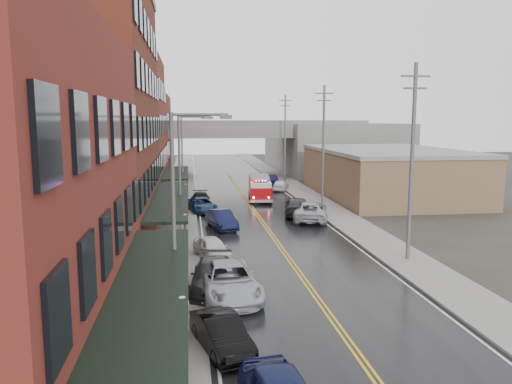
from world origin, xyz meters
TOP-DOWN VIEW (x-y plane):
  - road at (0.00, 30.00)m, footprint 11.00×160.00m
  - sidewalk_left at (-7.30, 30.00)m, footprint 3.00×160.00m
  - sidewalk_right at (7.30, 30.00)m, footprint 3.00×160.00m
  - curb_left at (-5.65, 30.00)m, footprint 0.30×160.00m
  - curb_right at (5.65, 30.00)m, footprint 0.30×160.00m
  - brick_building_b at (-13.30, 23.00)m, footprint 9.00×20.00m
  - brick_building_c at (-13.30, 40.50)m, footprint 9.00×15.00m
  - brick_building_far at (-13.30, 58.00)m, footprint 9.00×20.00m
  - tan_building at (16.00, 40.00)m, footprint 14.00×22.00m
  - right_far_block at (18.00, 70.00)m, footprint 18.00×30.00m
  - awning_0 at (-7.49, 4.00)m, footprint 2.60×16.00m
  - awning_1 at (-7.49, 23.00)m, footprint 2.60×18.00m
  - awning_2 at (-7.49, 40.50)m, footprint 2.60×13.00m
  - globe_lamp_0 at (-6.40, 2.00)m, footprint 0.44×0.44m
  - globe_lamp_1 at (-6.40, 16.00)m, footprint 0.44×0.44m
  - globe_lamp_2 at (-6.40, 30.00)m, footprint 0.44×0.44m
  - street_lamp_0 at (-6.55, 8.00)m, footprint 2.64×0.22m
  - street_lamp_1 at (-6.55, 24.00)m, footprint 2.64×0.22m
  - street_lamp_2 at (-6.55, 40.00)m, footprint 2.64×0.22m
  - utility_pole_0 at (7.20, 15.00)m, footprint 1.80×0.24m
  - utility_pole_1 at (7.20, 35.00)m, footprint 1.80×0.24m
  - utility_pole_2 at (7.20, 55.00)m, footprint 1.80×0.24m
  - overpass at (0.00, 62.00)m, footprint 40.00×10.00m
  - fire_truck at (1.42, 39.30)m, footprint 3.40×7.30m
  - parked_car_left_1 at (-5.00, 4.48)m, footprint 2.47×4.29m
  - parked_car_left_2 at (-4.27, 10.20)m, footprint 3.19×6.14m
  - parked_car_left_3 at (-5.00, 11.30)m, footprint 2.72×5.44m
  - parked_car_left_4 at (-4.76, 17.07)m, footprint 2.67×4.33m
  - parked_car_left_5 at (-3.60, 25.71)m, footprint 2.53×4.78m
  - parked_car_left_6 at (-5.00, 33.20)m, footprint 3.20×5.23m
  - parked_car_left_7 at (-5.00, 36.70)m, footprint 1.97×4.65m
  - parked_car_right_0 at (4.23, 27.93)m, footprint 4.18×6.49m
  - parked_car_right_1 at (3.60, 30.38)m, footprint 3.33×5.89m
  - parked_car_right_2 at (5.00, 46.20)m, footprint 2.86×4.32m
  - parked_car_right_3 at (3.92, 49.63)m, footprint 2.30×5.19m

SIDE VIEW (x-z plane):
  - road at x=0.00m, z-range 0.00..0.02m
  - sidewalk_left at x=-7.30m, z-range 0.00..0.15m
  - sidewalk_right at x=7.30m, z-range 0.00..0.15m
  - curb_left at x=-5.65m, z-range 0.00..0.15m
  - curb_right at x=5.65m, z-range 0.00..0.15m
  - parked_car_left_1 at x=-5.00m, z-range 0.00..1.34m
  - parked_car_left_7 at x=-5.00m, z-range 0.00..1.34m
  - parked_car_left_6 at x=-5.00m, z-range 0.00..1.35m
  - parked_car_right_2 at x=5.00m, z-range 0.00..1.37m
  - parked_car_left_4 at x=-4.76m, z-range 0.00..1.38m
  - parked_car_left_5 at x=-3.60m, z-range 0.00..1.50m
  - parked_car_left_3 at x=-5.00m, z-range 0.00..1.52m
  - parked_car_right_1 at x=3.60m, z-range 0.00..1.61m
  - parked_car_left_2 at x=-4.27m, z-range 0.00..1.65m
  - parked_car_right_3 at x=3.92m, z-range 0.00..1.66m
  - parked_car_right_0 at x=4.23m, z-range 0.00..1.66m
  - fire_truck at x=1.42m, z-range 0.11..2.70m
  - globe_lamp_0 at x=-6.40m, z-range 0.75..3.87m
  - globe_lamp_1 at x=-6.40m, z-range 0.75..3.87m
  - globe_lamp_2 at x=-6.40m, z-range 0.75..3.87m
  - tan_building at x=16.00m, z-range 0.00..5.00m
  - awning_2 at x=-7.49m, z-range 1.44..4.53m
  - awning_0 at x=-7.49m, z-range 1.44..4.53m
  - awning_1 at x=-7.49m, z-range 1.44..4.53m
  - right_far_block at x=18.00m, z-range 0.00..8.00m
  - street_lamp_0 at x=-6.55m, z-range 0.69..9.69m
  - street_lamp_1 at x=-6.55m, z-range 0.69..9.69m
  - street_lamp_2 at x=-6.55m, z-range 0.69..9.69m
  - overpass at x=0.00m, z-range 2.24..9.74m
  - brick_building_far at x=-13.30m, z-range 0.00..12.00m
  - utility_pole_0 at x=7.20m, z-range 0.31..12.31m
  - utility_pole_1 at x=7.20m, z-range 0.31..12.31m
  - utility_pole_2 at x=7.20m, z-range 0.31..12.31m
  - brick_building_c at x=-13.30m, z-range 0.00..15.00m
  - brick_building_b at x=-13.30m, z-range 0.00..18.00m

